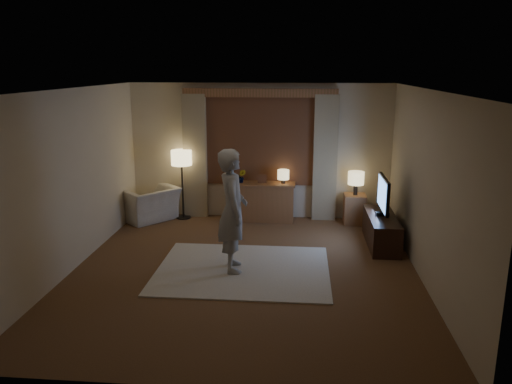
# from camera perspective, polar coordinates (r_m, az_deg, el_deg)

# --- Properties ---
(room) EXTENTS (5.04, 5.54, 2.64)m
(room) POSITION_cam_1_polar(r_m,az_deg,el_deg) (7.44, -0.97, 2.03)
(room) COLOR brown
(room) RESTS_ON ground
(rug) EXTENTS (2.50, 2.00, 0.02)m
(rug) POSITION_cam_1_polar(r_m,az_deg,el_deg) (7.39, -1.50, -8.85)
(rug) COLOR beige
(rug) RESTS_ON floor
(sideboard) EXTENTS (1.20, 0.40, 0.70)m
(sideboard) POSITION_cam_1_polar(r_m,az_deg,el_deg) (9.60, 0.71, -1.22)
(sideboard) COLOR brown
(sideboard) RESTS_ON floor
(picture_frame) EXTENTS (0.16, 0.02, 0.20)m
(picture_frame) POSITION_cam_1_polar(r_m,az_deg,el_deg) (9.49, 0.72, 1.40)
(picture_frame) COLOR brown
(picture_frame) RESTS_ON sideboard
(plant) EXTENTS (0.17, 0.13, 0.30)m
(plant) POSITION_cam_1_polar(r_m,az_deg,el_deg) (9.52, -1.68, 1.74)
(plant) COLOR #999999
(plant) RESTS_ON sideboard
(table_lamp_sideboard) EXTENTS (0.22, 0.22, 0.30)m
(table_lamp_sideboard) POSITION_cam_1_polar(r_m,az_deg,el_deg) (9.45, 3.14, 1.93)
(table_lamp_sideboard) COLOR black
(table_lamp_sideboard) RESTS_ON sideboard
(floor_lamp) EXTENTS (0.39, 0.39, 1.34)m
(floor_lamp) POSITION_cam_1_polar(r_m,az_deg,el_deg) (9.67, -8.51, 3.47)
(floor_lamp) COLOR black
(floor_lamp) RESTS_ON floor
(armchair) EXTENTS (1.29, 1.31, 0.64)m
(armchair) POSITION_cam_1_polar(r_m,az_deg,el_deg) (9.86, -12.12, -1.32)
(armchair) COLOR beige
(armchair) RESTS_ON floor
(side_table) EXTENTS (0.40, 0.40, 0.56)m
(side_table) POSITION_cam_1_polar(r_m,az_deg,el_deg) (9.60, 11.19, -1.93)
(side_table) COLOR brown
(side_table) RESTS_ON floor
(table_lamp_side) EXTENTS (0.30, 0.30, 0.44)m
(table_lamp_side) POSITION_cam_1_polar(r_m,az_deg,el_deg) (9.46, 11.36, 1.50)
(table_lamp_side) COLOR black
(table_lamp_side) RESTS_ON side_table
(tv_stand) EXTENTS (0.45, 1.40, 0.50)m
(tv_stand) POSITION_cam_1_polar(r_m,az_deg,el_deg) (8.58, 14.12, -4.24)
(tv_stand) COLOR black
(tv_stand) RESTS_ON floor
(tv) EXTENTS (0.22, 0.90, 0.65)m
(tv) POSITION_cam_1_polar(r_m,az_deg,el_deg) (8.42, 14.36, -0.31)
(tv) COLOR black
(tv) RESTS_ON tv_stand
(person) EXTENTS (0.55, 0.72, 1.78)m
(person) POSITION_cam_1_polar(r_m,az_deg,el_deg) (7.10, -2.69, -2.13)
(person) COLOR gray
(person) RESTS_ON rug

